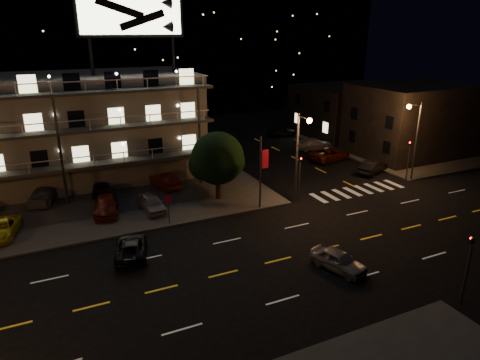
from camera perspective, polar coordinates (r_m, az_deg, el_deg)
name	(u,v)px	position (r m, az deg, el deg)	size (l,w,h in m)	color
ground	(252,267)	(28.45, 1.55, -11.51)	(140.00, 140.00, 0.00)	black
curb_nw	(18,197)	(44.33, -27.44, -2.03)	(44.00, 24.00, 0.15)	#373735
curb_ne	(385,145)	(60.35, 18.83, 4.39)	(16.00, 24.00, 0.15)	#373735
motel	(55,128)	(46.61, -23.40, 6.32)	(28.00, 13.80, 18.10)	gray
side_bldg_front	(413,120)	(56.73, 22.04, 7.45)	(14.06, 10.00, 8.50)	black
side_bldg_back	(349,110)	(65.46, 14.34, 9.01)	(14.06, 12.00, 7.00)	black
hill_backdrop	(60,47)	(90.76, -22.82, 16.01)	(120.00, 25.00, 24.00)	black
streetlight_nc	(300,150)	(36.85, 7.94, 4.02)	(0.44, 1.92, 8.00)	#2D2D30
streetlight_ne	(415,133)	(45.81, 22.26, 5.78)	(1.92, 0.44, 8.00)	#2D2D30
signal_nw	(300,174)	(38.25, 7.95, 0.84)	(0.20, 0.27, 4.60)	#2D2D30
signal_sw	(468,263)	(26.89, 28.16, -9.71)	(0.20, 0.27, 4.60)	#2D2D30
signal_ne	(409,156)	(46.41, 21.60, 2.96)	(0.27, 0.20, 4.60)	#2D2D30
banner_north	(261,171)	(36.00, 2.85, 1.27)	(0.83, 0.16, 6.40)	#2D2D30
stop_sign	(168,204)	(33.94, -9.52, -3.23)	(0.91, 0.11, 2.61)	#2D2D30
tree	(217,160)	(37.72, -3.07, 2.71)	(4.89, 4.71, 6.15)	black
lot_car_2	(1,229)	(36.26, -29.22, -5.69)	(2.04, 4.42, 1.23)	gold
lot_car_3	(106,205)	(37.33, -17.42, -3.23)	(1.89, 4.64, 1.35)	#5F1A0D
lot_car_4	(152,203)	(36.78, -11.68, -3.03)	(1.62, 4.02, 1.37)	gray
lot_car_7	(44,195)	(41.63, -24.66, -1.77)	(1.95, 4.79, 1.39)	gray
lot_car_8	(100,188)	(41.61, -18.13, -1.04)	(1.47, 3.65, 1.24)	black
lot_car_9	(164,180)	(41.99, -10.09, -0.05)	(1.50, 4.30, 1.42)	#5F1A0D
side_car_0	(373,167)	(48.07, 17.30, 1.65)	(1.47, 4.22, 1.39)	black
side_car_1	(330,154)	(51.64, 11.91, 3.39)	(2.51, 5.45, 1.51)	#5F1A0D
side_car_2	(314,144)	(56.03, 9.82, 4.75)	(2.04, 5.02, 1.46)	gray
side_car_3	(282,131)	(62.83, 5.58, 6.52)	(1.73, 4.30, 1.46)	black
road_car_east	(338,260)	(28.57, 12.99, -10.39)	(1.54, 3.83, 1.30)	gray
road_car_west	(131,247)	(30.45, -14.33, -8.63)	(2.03, 4.40, 1.22)	black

